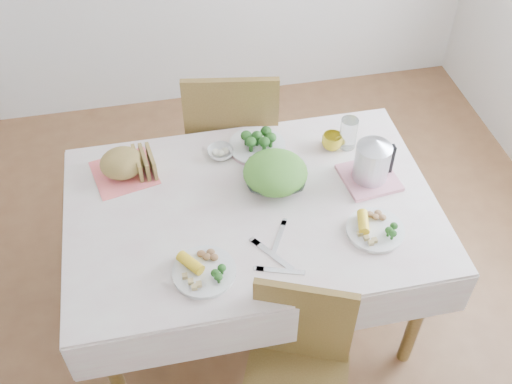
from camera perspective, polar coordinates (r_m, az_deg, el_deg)
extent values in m
plane|color=brown|center=(3.04, -0.30, -11.14)|extent=(3.60, 3.60, 0.00)
cube|color=brown|center=(2.73, -0.33, -6.86)|extent=(1.40, 0.90, 0.75)
cube|color=silver|center=(2.44, -0.37, -1.45)|extent=(1.50, 1.00, 0.01)
cube|color=brown|center=(3.16, -2.24, 4.66)|extent=(0.53, 0.53, 1.02)
imported|color=white|center=(2.50, 1.83, 1.33)|extent=(0.29, 0.29, 0.06)
cylinder|color=white|center=(2.22, -4.96, -7.58)|extent=(0.30, 0.30, 0.02)
cylinder|color=white|center=(2.38, 11.27, -3.57)|extent=(0.32, 0.32, 0.02)
cylinder|color=beige|center=(2.67, 0.09, 4.34)|extent=(0.30, 0.30, 0.02)
cube|color=#FF6D69|center=(2.62, -12.44, 1.79)|extent=(0.30, 0.30, 0.00)
ellipsoid|color=olive|center=(2.59, -12.63, 2.68)|extent=(0.22, 0.22, 0.11)
imported|color=white|center=(2.64, -3.39, 3.76)|extent=(0.14, 0.14, 0.04)
imported|color=gold|center=(2.68, 7.27, 4.78)|extent=(0.11, 0.11, 0.07)
cylinder|color=white|center=(2.68, 8.77, 5.42)|extent=(0.10, 0.10, 0.15)
cube|color=pink|center=(2.58, 10.70, 1.34)|extent=(0.25, 0.25, 0.02)
cylinder|color=#B2B5BA|center=(2.50, 11.05, 3.18)|extent=(0.19, 0.19, 0.21)
cube|color=silver|center=(2.27, 1.57, -5.99)|extent=(0.13, 0.18, 0.00)
cube|color=silver|center=(2.32, 2.21, -4.25)|extent=(0.10, 0.16, 0.00)
cube|color=silver|center=(2.22, 2.35, -7.49)|extent=(0.18, 0.08, 0.00)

